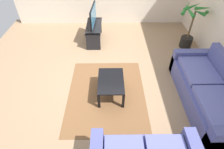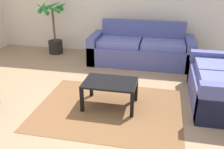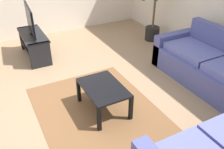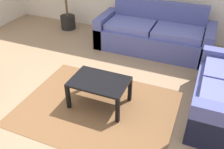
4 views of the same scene
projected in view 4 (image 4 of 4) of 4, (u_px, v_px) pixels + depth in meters
name	position (u px, v px, depth m)	size (l,w,h in m)	color
ground_plane	(58.00, 106.00, 3.59)	(6.60, 6.60, 0.00)	#937556
couch_main	(154.00, 35.00, 4.92)	(2.25, 0.90, 0.90)	#4C518C
coffee_table	(99.00, 84.00, 3.44)	(0.80, 0.55, 0.42)	black
area_rug	(97.00, 107.00, 3.55)	(2.20, 1.70, 0.01)	brown
potted_palm	(66.00, 5.00, 5.67)	(0.77, 0.80, 1.28)	black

